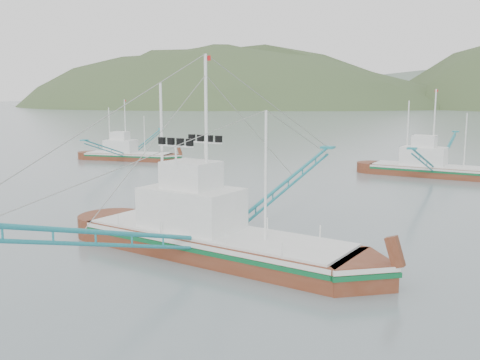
% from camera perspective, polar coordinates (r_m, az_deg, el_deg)
% --- Properties ---
extents(ground, '(1200.00, 1200.00, 0.00)m').
position_cam_1_polar(ground, '(33.53, -4.27, -6.89)').
color(ground, slate).
rests_on(ground, ground).
extents(main_boat, '(17.34, 30.27, 12.34)m').
position_cam_1_polar(main_boat, '(30.86, -3.03, -4.29)').
color(main_boat, '#5E2713').
rests_on(main_boat, ground).
extents(bg_boat_left, '(12.93, 22.62, 9.22)m').
position_cam_1_polar(bg_boat_left, '(77.75, -11.89, 3.19)').
color(bg_boat_left, '#5E2713').
rests_on(bg_boat_left, ground).
extents(bg_boat_right, '(14.78, 26.15, 10.61)m').
position_cam_1_polar(bg_boat_right, '(64.69, 20.03, 1.69)').
color(bg_boat_right, '#5E2713').
rests_on(bg_boat_right, ground).
extents(headland_left, '(448.00, 308.00, 210.00)m').
position_cam_1_polar(headland_left, '(434.80, -2.36, 7.87)').
color(headland_left, '#374B26').
rests_on(headland_left, ground).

